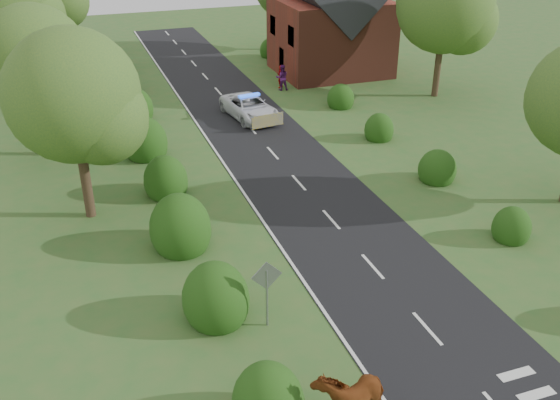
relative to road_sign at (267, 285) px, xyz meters
name	(u,v)px	position (x,y,z in m)	size (l,w,h in m)	color
ground	(427,329)	(5.00, -2.00, -1.65)	(120.00, 120.00, 0.00)	#326328
road	(279,160)	(5.00, 13.00, -1.64)	(6.00, 70.00, 0.02)	black
road_markings	(262,180)	(3.40, 10.93, -1.63)	(4.96, 70.00, 0.01)	white
hedgerow_left	(168,192)	(-1.51, 9.69, -0.91)	(2.75, 50.41, 3.00)	#264615
hedgerow_right	(424,161)	(11.60, 9.21, -1.10)	(2.10, 45.78, 2.10)	#264615
tree_left_a	(80,101)	(-4.75, 9.86, 3.69)	(5.74, 5.60, 8.38)	#332316
tree_left_b	(40,64)	(-6.25, 17.86, 3.39)	(5.74, 5.60, 8.07)	#332316
tree_left_c	(10,3)	(-7.70, 27.83, 4.88)	(6.97, 6.80, 10.22)	#332316
tree_right_b	(450,8)	(19.29, 19.84, 4.28)	(6.56, 6.40, 9.40)	#332316
road_sign	(267,285)	(0.00, 0.00, 0.00)	(1.06, 0.08, 2.53)	gray
house	(331,23)	(14.49, 28.00, 2.13)	(8.00, 7.40, 9.17)	brown
cow	(350,398)	(0.81, -4.74, -0.82)	(1.25, 2.36, 1.68)	brown
police_van	(250,107)	(5.50, 19.94, -0.95)	(3.01, 5.33, 1.54)	silver
pedestrian_red	(281,76)	(9.51, 25.40, -0.83)	(0.60, 0.39, 1.64)	#9F090A
pedestrian_purple	(282,78)	(9.40, 24.81, -0.75)	(0.88, 0.69, 1.82)	#53185C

